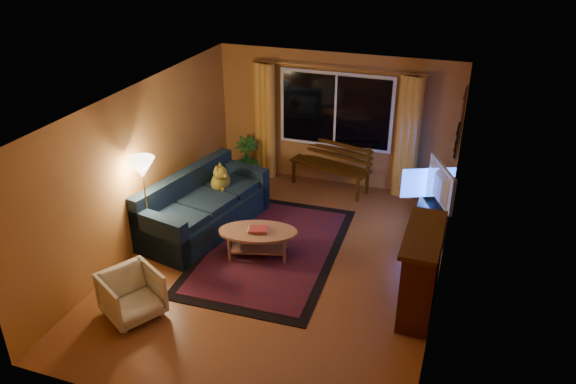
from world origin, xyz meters
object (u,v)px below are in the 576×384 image
(armchair, at_px, (131,293))
(coffee_table, at_px, (258,243))
(sofa, at_px, (205,204))
(floor_lamp, at_px, (147,206))
(tv_console, at_px, (430,215))
(bench, at_px, (330,177))

(armchair, bearing_deg, coffee_table, 1.55)
(sofa, distance_m, armchair, 2.29)
(floor_lamp, relative_size, coffee_table, 1.32)
(coffee_table, bearing_deg, tv_console, 34.77)
(tv_console, bearing_deg, bench, 155.02)
(armchair, distance_m, floor_lamp, 1.58)
(bench, bearing_deg, sofa, -109.74)
(floor_lamp, height_order, coffee_table, floor_lamp)
(armchair, bearing_deg, floor_lamp, 52.86)
(tv_console, bearing_deg, coffee_table, -144.68)
(bench, xyz_separation_m, sofa, (-1.52, -2.14, 0.24))
(bench, height_order, floor_lamp, floor_lamp)
(sofa, height_order, floor_lamp, floor_lamp)
(bench, distance_m, floor_lamp, 3.67)
(armchair, relative_size, tv_console, 0.55)
(bench, xyz_separation_m, tv_console, (1.96, -0.93, 0.03))
(bench, height_order, coffee_table, bench)
(sofa, relative_size, floor_lamp, 1.48)
(coffee_table, bearing_deg, bench, 80.92)
(sofa, distance_m, coffee_table, 1.22)
(floor_lamp, bearing_deg, tv_console, 27.79)
(tv_console, bearing_deg, floor_lamp, -151.66)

